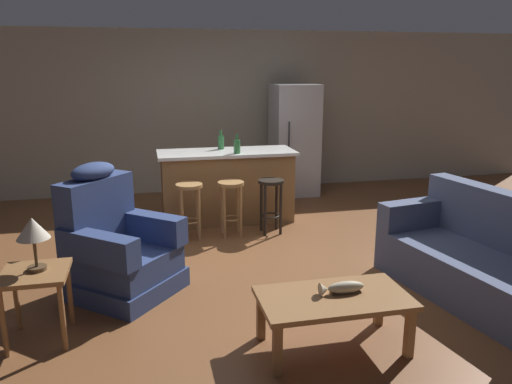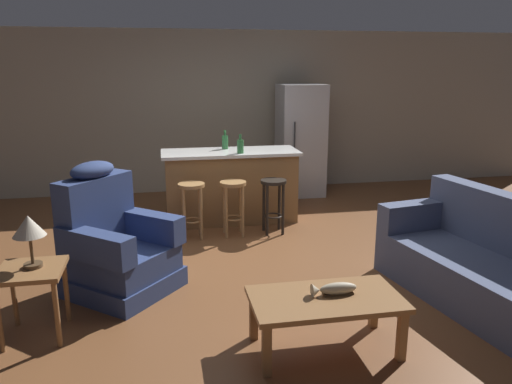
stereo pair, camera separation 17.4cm
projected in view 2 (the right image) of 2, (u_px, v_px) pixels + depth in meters
ground_plane at (248, 256)px, 5.52m from camera, size 12.00×12.00×0.00m
back_wall at (215, 112)px, 8.18m from camera, size 12.00×0.05×2.60m
coffee_table at (326, 304)px, 3.62m from camera, size 1.10×0.60×0.42m
fish_figurine at (334, 289)px, 3.64m from camera, size 0.34×0.10×0.10m
couch at (484, 265)px, 4.40m from camera, size 1.15×2.02×0.94m
recliner_near_lamp at (115, 246)px, 4.60m from camera, size 1.18×1.18×1.20m
end_table at (32, 280)px, 3.79m from camera, size 0.48×0.48×0.56m
table_lamp at (29, 228)px, 3.71m from camera, size 0.24×0.24×0.41m
kitchen_island at (231, 186)px, 6.69m from camera, size 1.80×0.70×0.95m
bar_stool_left at (192, 200)px, 5.99m from camera, size 0.32×0.32×0.68m
bar_stool_middle at (233, 198)px, 6.08m from camera, size 0.32×0.32×0.68m
bar_stool_right at (273, 196)px, 6.17m from camera, size 0.32×0.32×0.68m
refrigerator at (300, 140)px, 7.97m from camera, size 0.70×0.69×1.76m
bottle_tall_green at (225, 142)px, 6.71m from camera, size 0.08×0.08×0.26m
bottle_short_amber at (240, 146)px, 6.38m from camera, size 0.09×0.09×0.24m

